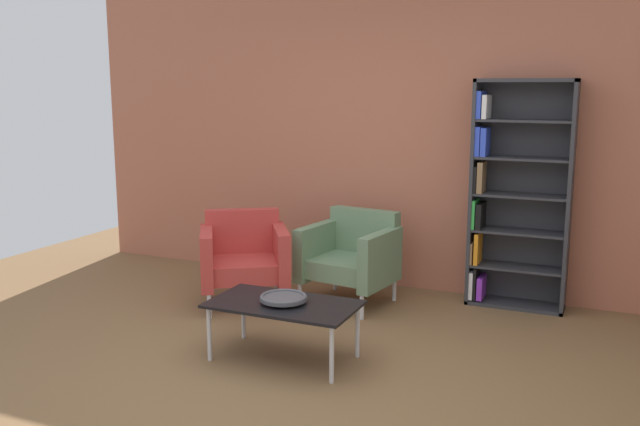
{
  "coord_description": "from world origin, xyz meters",
  "views": [
    {
      "loc": [
        1.87,
        -3.55,
        1.85
      ],
      "look_at": [
        -0.05,
        0.84,
        0.95
      ],
      "focal_mm": 38.44,
      "sensor_mm": 36.0,
      "label": 1
    }
  ],
  "objects_px": {
    "bookshelf_tall": "(513,195)",
    "decorative_bowl": "(283,298)",
    "armchair_spare_guest": "(352,255)",
    "armchair_near_window": "(244,256)",
    "coffee_table_low": "(284,307)"
  },
  "relations": [
    {
      "from": "decorative_bowl",
      "to": "armchair_spare_guest",
      "type": "distance_m",
      "value": 1.36
    },
    {
      "from": "coffee_table_low",
      "to": "decorative_bowl",
      "type": "xyz_separation_m",
      "value": [
        0.0,
        0.0,
        0.07
      ]
    },
    {
      "from": "armchair_spare_guest",
      "to": "bookshelf_tall",
      "type": "bearing_deg",
      "value": 29.64
    },
    {
      "from": "armchair_near_window",
      "to": "decorative_bowl",
      "type": "bearing_deg",
      "value": -80.81
    },
    {
      "from": "coffee_table_low",
      "to": "armchair_spare_guest",
      "type": "xyz_separation_m",
      "value": [
        -0.03,
        1.36,
        0.05
      ]
    },
    {
      "from": "bookshelf_tall",
      "to": "armchair_spare_guest",
      "type": "xyz_separation_m",
      "value": [
        -1.25,
        -0.48,
        -0.53
      ]
    },
    {
      "from": "armchair_spare_guest",
      "to": "armchair_near_window",
      "type": "bearing_deg",
      "value": -145.08
    },
    {
      "from": "decorative_bowl",
      "to": "armchair_near_window",
      "type": "xyz_separation_m",
      "value": [
        -0.86,
        0.96,
        -0.02
      ]
    },
    {
      "from": "decorative_bowl",
      "to": "armchair_spare_guest",
      "type": "height_order",
      "value": "armchair_spare_guest"
    },
    {
      "from": "bookshelf_tall",
      "to": "decorative_bowl",
      "type": "bearing_deg",
      "value": -123.5
    },
    {
      "from": "coffee_table_low",
      "to": "decorative_bowl",
      "type": "height_order",
      "value": "decorative_bowl"
    },
    {
      "from": "bookshelf_tall",
      "to": "coffee_table_low",
      "type": "xyz_separation_m",
      "value": [
        -1.22,
        -1.84,
        -0.58
      ]
    },
    {
      "from": "bookshelf_tall",
      "to": "coffee_table_low",
      "type": "height_order",
      "value": "bookshelf_tall"
    },
    {
      "from": "armchair_spare_guest",
      "to": "coffee_table_low",
      "type": "bearing_deg",
      "value": -79.93
    },
    {
      "from": "bookshelf_tall",
      "to": "armchair_spare_guest",
      "type": "relative_size",
      "value": 2.36
    }
  ]
}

